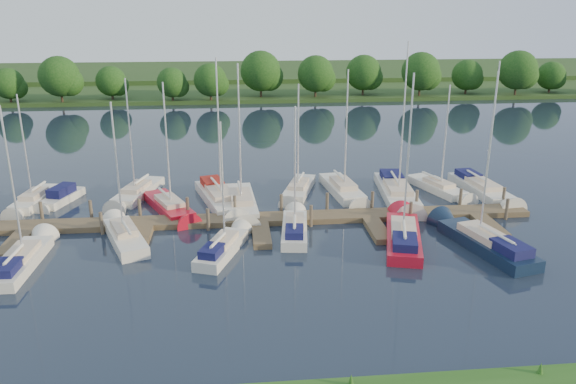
{
  "coord_description": "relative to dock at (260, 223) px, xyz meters",
  "views": [
    {
      "loc": [
        -1.61,
        -29.94,
        14.81
      ],
      "look_at": [
        2.1,
        8.0,
        2.2
      ],
      "focal_mm": 35.0,
      "sensor_mm": 36.0,
      "label": 1
    }
  ],
  "objects": [
    {
      "name": "sailboat_s_4",
      "position": [
        9.34,
        -3.76,
        0.12
      ],
      "size": [
        4.02,
        9.04,
        11.38
      ],
      "rotation": [
        0.0,
        0.0,
        -0.26
      ],
      "color": "#B51024",
      "rests_on": "ground"
    },
    {
      "name": "sailboat_s_1",
      "position": [
        -9.05,
        -2.06,
        0.09
      ],
      "size": [
        3.9,
        7.34,
        9.7
      ],
      "rotation": [
        0.0,
        0.0,
        0.37
      ],
      "color": "silver",
      "rests_on": "ground"
    },
    {
      "name": "sailboat_n_7",
      "position": [
        7.25,
        6.26,
        0.08
      ],
      "size": [
        2.82,
        8.38,
        10.67
      ],
      "rotation": [
        0.0,
        0.0,
        3.27
      ],
      "color": "silver",
      "rests_on": "ground"
    },
    {
      "name": "sailboat_n_8",
      "position": [
        11.5,
        5.05,
        0.12
      ],
      "size": [
        3.25,
        10.31,
        12.88
      ],
      "rotation": [
        0.0,
        0.0,
        3.04
      ],
      "color": "silver",
      "rests_on": "ground"
    },
    {
      "name": "mooring_pilings",
      "position": [
        0.0,
        1.13,
        0.4
      ],
      "size": [
        38.24,
        2.84,
        2.0
      ],
      "color": "#473D33",
      "rests_on": "ground"
    },
    {
      "name": "sailboat_n_4",
      "position": [
        -2.89,
        4.94,
        0.13
      ],
      "size": [
        4.19,
        9.34,
        11.78
      ],
      "rotation": [
        0.0,
        0.0,
        3.41
      ],
      "color": "silver",
      "rests_on": "ground"
    },
    {
      "name": "sailboat_n_10",
      "position": [
        18.83,
        5.37,
        0.12
      ],
      "size": [
        2.86,
        8.97,
        11.25
      ],
      "rotation": [
        0.0,
        0.0,
        3.24
      ],
      "color": "silver",
      "rests_on": "ground"
    },
    {
      "name": "distant_hill",
      "position": [
        0.0,
        92.69,
        0.5
      ],
      "size": [
        220.0,
        40.0,
        1.4
      ],
      "primitive_type": "cube",
      "color": "#324E22",
      "rests_on": "ground"
    },
    {
      "name": "sailboat_n_6",
      "position": [
        3.58,
        6.9,
        0.07
      ],
      "size": [
        3.55,
        7.42,
        9.43
      ],
      "rotation": [
        0.0,
        0.0,
        2.84
      ],
      "color": "silver",
      "rests_on": "ground"
    },
    {
      "name": "sailboat_n_2",
      "position": [
        -9.71,
        7.23,
        0.07
      ],
      "size": [
        3.56,
        7.91,
        10.02
      ],
      "rotation": [
        0.0,
        0.0,
        2.87
      ],
      "color": "silver",
      "rests_on": "ground"
    },
    {
      "name": "sailboat_n_9",
      "position": [
        15.42,
        6.16,
        0.07
      ],
      "size": [
        3.6,
        7.3,
        9.29
      ],
      "rotation": [
        0.0,
        0.0,
        3.46
      ],
      "color": "silver",
      "rests_on": "ground"
    },
    {
      "name": "far_shore",
      "position": [
        0.0,
        67.69,
        0.1
      ],
      "size": [
        180.0,
        30.0,
        0.6
      ],
      "primitive_type": "cube",
      "color": "#203C17",
      "rests_on": "ground"
    },
    {
      "name": "sailboat_s_2",
      "position": [
        -2.55,
        -4.57,
        0.12
      ],
      "size": [
        3.47,
        6.68,
        8.72
      ],
      "rotation": [
        0.0,
        0.0,
        -0.35
      ],
      "color": "silver",
      "rests_on": "ground"
    },
    {
      "name": "sailboat_n_0",
      "position": [
        -17.46,
        6.19,
        0.07
      ],
      "size": [
        2.41,
        7.09,
        9.06
      ],
      "rotation": [
        0.0,
        0.0,
        3.01
      ],
      "color": "silver",
      "rests_on": "ground"
    },
    {
      "name": "sailboat_n_3",
      "position": [
        -6.62,
        3.49,
        0.07
      ],
      "size": [
        4.65,
        7.81,
        10.14
      ],
      "rotation": [
        0.0,
        0.0,
        3.58
      ],
      "color": "#B51024",
      "rests_on": "ground"
    },
    {
      "name": "motorboat",
      "position": [
        -15.47,
        6.45,
        0.14
      ],
      "size": [
        2.73,
        5.12,
        1.62
      ],
      "rotation": [
        0.0,
        0.0,
        2.83
      ],
      "color": "silver",
      "rests_on": "ground"
    },
    {
      "name": "sailboat_s_0",
      "position": [
        -14.56,
        -5.18,
        0.11
      ],
      "size": [
        2.03,
        7.83,
        9.97
      ],
      "rotation": [
        0.0,
        0.0,
        -0.03
      ],
      "color": "silver",
      "rests_on": "ground"
    },
    {
      "name": "ground",
      "position": [
        0.0,
        -7.31,
        -0.2
      ],
      "size": [
        260.0,
        260.0,
        0.0
      ],
      "primitive_type": "plane",
      "color": "black",
      "rests_on": "ground"
    },
    {
      "name": "sailboat_s_3",
      "position": [
        2.32,
        -1.77,
        0.12
      ],
      "size": [
        2.38,
        7.11,
        9.08
      ],
      "rotation": [
        0.0,
        0.0,
        -0.12
      ],
      "color": "silver",
      "rests_on": "ground"
    },
    {
      "name": "sailboat_s_5",
      "position": [
        14.17,
        -5.41,
        0.14
      ],
      "size": [
        3.97,
        9.21,
        11.68
      ],
      "rotation": [
        0.0,
        0.0,
        0.24
      ],
      "color": "#0F1D34",
      "rests_on": "ground"
    },
    {
      "name": "dock",
      "position": [
        0.0,
        0.0,
        0.0
      ],
      "size": [
        40.0,
        6.0,
        0.4
      ],
      "color": "#493A29",
      "rests_on": "ground"
    },
    {
      "name": "treeline",
      "position": [
        0.62,
        54.78,
        3.98
      ],
      "size": [
        144.95,
        9.6,
        8.29
      ],
      "color": "#38281C",
      "rests_on": "ground"
    },
    {
      "name": "sailboat_n_5",
      "position": [
        -1.24,
        3.55,
        0.08
      ],
      "size": [
        2.58,
        9.03,
        11.48
      ],
      "rotation": [
        0.0,
        0.0,
        3.2
      ],
      "color": "silver",
      "rests_on": "ground"
    }
  ]
}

